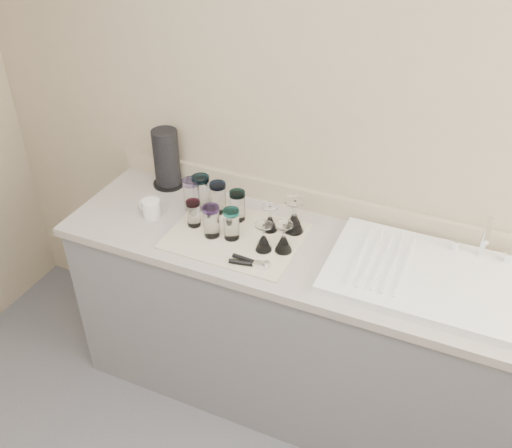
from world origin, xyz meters
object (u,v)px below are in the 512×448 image
at_px(goblet_back_right, 294,221).
at_px(white_mug, 151,208).
at_px(tumbler_magenta, 194,213).
at_px(goblet_back_left, 270,222).
at_px(tumbler_blue, 211,221).
at_px(goblet_front_right, 284,242).
at_px(can_opener, 250,262).
at_px(paper_towel_roll, 167,159).
at_px(tumbler_extra, 192,195).
at_px(tumbler_cyan, 218,197).
at_px(sink_unit, 436,278).
at_px(tumbler_teal, 201,192).
at_px(goblet_front_left, 264,241).
at_px(tumbler_lavender, 231,224).
at_px(tumbler_purple, 237,206).

height_order(goblet_back_right, white_mug, goblet_back_right).
xyz_separation_m(tumbler_magenta, goblet_back_left, (0.31, 0.10, -0.02)).
relative_size(tumbler_blue, goblet_front_right, 1.08).
relative_size(tumbler_blue, can_opener, 0.89).
height_order(tumbler_blue, paper_towel_roll, paper_towel_roll).
bearing_deg(tumbler_extra, tumbler_cyan, 17.74).
distance_m(tumbler_extra, goblet_back_right, 0.48).
relative_size(sink_unit, goblet_back_right, 5.29).
xyz_separation_m(sink_unit, tumbler_cyan, (-0.98, 0.09, 0.06)).
height_order(tumbler_teal, tumbler_blue, tumbler_teal).
bearing_deg(white_mug, goblet_back_right, 12.90).
height_order(goblet_front_left, goblet_front_right, goblet_front_right).
relative_size(goblet_back_left, goblet_front_left, 0.97).
xyz_separation_m(goblet_back_right, paper_towel_roll, (-0.70, 0.13, 0.08)).
height_order(tumbler_teal, goblet_front_right, tumbler_teal).
height_order(sink_unit, goblet_back_left, sink_unit).
bearing_deg(goblet_front_right, tumbler_extra, 166.64).
xyz_separation_m(goblet_back_left, goblet_front_left, (0.03, -0.14, 0.00)).
bearing_deg(goblet_back_left, sink_unit, -4.22).
bearing_deg(tumbler_teal, goblet_back_right, -0.31).
distance_m(tumbler_magenta, paper_towel_roll, 0.39).
distance_m(tumbler_lavender, goblet_back_right, 0.27).
xyz_separation_m(tumbler_cyan, tumbler_magenta, (-0.05, -0.14, -0.01)).
xyz_separation_m(tumbler_extra, goblet_front_left, (0.41, -0.14, -0.04)).
relative_size(goblet_front_left, goblet_front_right, 0.96).
bearing_deg(paper_towel_roll, goblet_front_left, -25.54).
distance_m(tumbler_blue, tumbler_extra, 0.22).
xyz_separation_m(sink_unit, goblet_back_right, (-0.61, 0.09, 0.04)).
bearing_deg(can_opener, tumbler_lavender, 137.02).
distance_m(tumbler_lavender, goblet_front_left, 0.16).
bearing_deg(goblet_back_right, goblet_front_right, -85.88).
relative_size(tumbler_blue, goblet_back_right, 0.92).
distance_m(sink_unit, goblet_front_right, 0.61).
bearing_deg(tumbler_blue, goblet_front_left, -0.99).
height_order(goblet_back_right, paper_towel_roll, paper_towel_roll).
bearing_deg(tumbler_lavender, tumbler_cyan, 132.24).
relative_size(tumbler_teal, tumbler_lavender, 1.16).
distance_m(goblet_front_right, can_opener, 0.17).
bearing_deg(tumbler_purple, tumbler_teal, 174.03).
distance_m(tumbler_purple, paper_towel_roll, 0.47).
xyz_separation_m(tumbler_cyan, tumbler_extra, (-0.11, -0.04, 0.01)).
bearing_deg(goblet_front_right, paper_towel_roll, 158.79).
bearing_deg(goblet_back_right, can_opener, -105.10).
relative_size(tumbler_lavender, can_opener, 0.86).
height_order(goblet_back_left, goblet_front_left, goblet_front_left).
distance_m(tumbler_purple, goblet_front_left, 0.25).
relative_size(tumbler_blue, paper_towel_roll, 0.50).
relative_size(tumbler_magenta, can_opener, 0.76).
distance_m(tumbler_cyan, paper_towel_roll, 0.36).
xyz_separation_m(sink_unit, goblet_back_left, (-0.71, 0.05, 0.03)).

